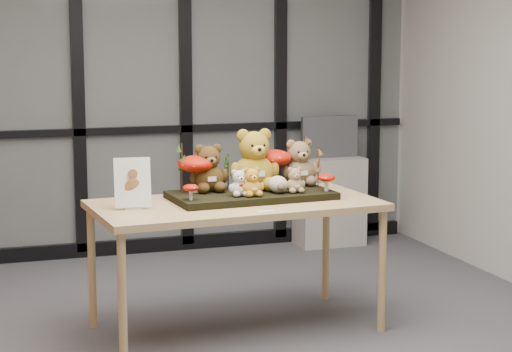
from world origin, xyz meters
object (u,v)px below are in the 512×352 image
object	(u,v)px
plush_cream_hedgehog	(278,183)
cabinet	(329,201)
mushroom_front_right	(327,182)
mushroom_back_right	(273,166)
bear_small_yellow	(252,180)
mushroom_back_left	(196,172)
display_table	(236,212)
bear_pooh_yellow	(254,156)
bear_brown_medium	(208,165)
diorama_tray	(251,195)
bear_beige_small	(295,178)
sign_holder	(133,185)
bear_tan_back	(299,160)
bear_white_bow	(239,181)
monitor	(329,137)
mushroom_front_left	(191,191)

from	to	relation	value
plush_cream_hedgehog	cabinet	bearing A→B (deg)	55.07
mushroom_front_right	mushroom_back_right	bearing A→B (deg)	132.64
bear_small_yellow	mushroom_back_left	distance (m)	0.38
display_table	bear_pooh_yellow	bearing A→B (deg)	38.92
bear_brown_medium	bear_small_yellow	xyz separation A→B (m)	(0.21, -0.25, -0.07)
bear_brown_medium	plush_cream_hedgehog	bearing A→B (deg)	-30.73
bear_pooh_yellow	mushroom_back_right	world-z (taller)	bear_pooh_yellow
diorama_tray	mushroom_front_right	distance (m)	0.49
bear_beige_small	sign_holder	bearing A→B (deg)	175.58
bear_tan_back	mushroom_front_right	xyz separation A→B (m)	(0.08, -0.27, -0.11)
diorama_tray	bear_white_bow	world-z (taller)	bear_white_bow
bear_brown_medium	sign_holder	size ratio (longest dim) A/B	1.08
plush_cream_hedgehog	sign_holder	size ratio (longest dim) A/B	0.39
mushroom_front_right	bear_beige_small	bearing A→B (deg)	175.61
diorama_tray	sign_holder	bearing A→B (deg)	-176.68
plush_cream_hedgehog	cabinet	world-z (taller)	plush_cream_hedgehog
mushroom_back_right	sign_holder	size ratio (longest dim) A/B	0.87
mushroom_back_left	bear_small_yellow	bearing A→B (deg)	-40.92
bear_tan_back	mushroom_front_right	world-z (taller)	bear_tan_back
diorama_tray	bear_pooh_yellow	bearing A→B (deg)	57.75
plush_cream_hedgehog	sign_holder	distance (m)	0.92
bear_small_yellow	sign_holder	xyz separation A→B (m)	(-0.73, 0.04, 0.00)
monitor	diorama_tray	bearing A→B (deg)	-124.72
bear_brown_medium	bear_tan_back	size ratio (longest dim) A/B	0.99
bear_white_bow	display_table	bearing A→B (deg)	101.36
mushroom_front_right	monitor	distance (m)	2.25
bear_tan_back	cabinet	xyz separation A→B (m)	(0.97, 1.78, -0.65)
bear_brown_medium	bear_small_yellow	distance (m)	0.33
bear_beige_small	mushroom_front_left	size ratio (longest dim) A/B	1.68
bear_tan_back	mushroom_back_right	xyz separation A→B (m)	(-0.18, 0.01, -0.03)
bear_pooh_yellow	mushroom_front_left	size ratio (longest dim) A/B	4.04
sign_holder	bear_brown_medium	bearing A→B (deg)	28.13
bear_pooh_yellow	bear_white_bow	distance (m)	0.29
mushroom_back_left	mushroom_front_left	xyz separation A→B (m)	(-0.10, -0.26, -0.08)
bear_brown_medium	monitor	world-z (taller)	bear_brown_medium
bear_beige_small	monitor	xyz separation A→B (m)	(1.10, 2.05, -0.00)
diorama_tray	plush_cream_hedgehog	bearing A→B (deg)	-35.50
bear_brown_medium	mushroom_front_left	xyz separation A→B (m)	(-0.18, -0.27, -0.11)
plush_cream_hedgehog	mushroom_front_right	world-z (taller)	mushroom_front_right
mushroom_front_left	diorama_tray	bearing A→B (deg)	19.90
bear_white_bow	mushroom_back_left	bearing A→B (deg)	130.09
bear_brown_medium	mushroom_back_right	size ratio (longest dim) A/B	1.24
bear_pooh_yellow	sign_holder	distance (m)	0.85
bear_pooh_yellow	mushroom_front_left	world-z (taller)	bear_pooh_yellow
display_table	bear_pooh_yellow	distance (m)	0.40
bear_brown_medium	mushroom_front_right	distance (m)	0.76
cabinet	mushroom_back_left	bearing A→B (deg)	-132.70
display_table	mushroom_front_left	world-z (taller)	mushroom_front_left
bear_pooh_yellow	cabinet	distance (m)	2.36
bear_white_bow	cabinet	world-z (taller)	bear_white_bow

